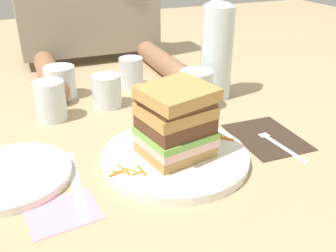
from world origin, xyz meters
The scene contains 29 objects.
ground_plane centered at (0.00, 0.00, 0.00)m, with size 3.00×3.00×0.00m, color tan.
main_plate centered at (0.00, 0.01, 0.01)m, with size 0.26×0.26×0.02m, color white.
sandwich centered at (0.00, 0.01, 0.08)m, with size 0.13×0.13×0.13m.
carrot_shred_0 centered at (-0.11, -0.02, 0.02)m, with size 0.00×0.00×0.03m, color orange.
carrot_shred_1 centered at (-0.08, -0.03, 0.02)m, with size 0.00×0.00×0.02m, color orange.
carrot_shred_2 centered at (-0.09, -0.02, 0.02)m, with size 0.00×0.00×0.02m, color orange.
carrot_shred_3 centered at (-0.10, -0.02, 0.02)m, with size 0.00×0.00×0.03m, color orange.
carrot_shred_4 centered at (-0.10, -0.02, 0.02)m, with size 0.00×0.00×0.02m, color orange.
carrot_shred_5 centered at (-0.07, -0.02, 0.02)m, with size 0.00×0.00×0.03m, color orange.
carrot_shred_6 centered at (-0.10, 0.00, 0.02)m, with size 0.00×0.00×0.02m, color orange.
carrot_shred_7 centered at (0.10, 0.05, 0.02)m, with size 0.00×0.00×0.03m, color orange.
carrot_shred_8 centered at (0.10, 0.02, 0.02)m, with size 0.00×0.00×0.03m, color orange.
carrot_shred_9 centered at (0.08, 0.04, 0.02)m, with size 0.00×0.00×0.03m, color orange.
carrot_shred_10 centered at (0.07, 0.02, 0.02)m, with size 0.00×0.00×0.03m, color orange.
carrot_shred_11 centered at (0.08, 0.02, 0.02)m, with size 0.00×0.00×0.02m, color orange.
carrot_shred_12 centered at (0.11, 0.02, 0.02)m, with size 0.00×0.00×0.02m, color orange.
carrot_shred_13 centered at (0.07, 0.03, 0.02)m, with size 0.00×0.00×0.03m, color orange.
carrot_shred_14 centered at (0.10, 0.04, 0.02)m, with size 0.00×0.00×0.02m, color orange.
napkin_dark centered at (0.20, 0.02, 0.00)m, with size 0.12×0.16×0.00m, color #38281E.
fork centered at (0.21, 0.00, 0.00)m, with size 0.03×0.17×0.00m.
knife centered at (-0.18, 0.00, 0.00)m, with size 0.03×0.20×0.00m.
juice_glass centered at (0.13, 0.20, 0.04)m, with size 0.07×0.07×0.09m.
water_bottle centered at (0.21, 0.25, 0.12)m, with size 0.08×0.08×0.27m.
empty_tumbler_0 centered at (-0.05, 0.29, 0.04)m, with size 0.07×0.07×0.08m, color silver.
empty_tumbler_1 centered at (-0.14, 0.39, 0.04)m, with size 0.07×0.07×0.08m, color silver.
empty_tumbler_2 centered at (0.04, 0.39, 0.04)m, with size 0.06×0.06×0.08m, color silver.
empty_tumbler_3 centered at (-0.18, 0.27, 0.04)m, with size 0.06×0.06×0.09m, color silver.
side_plate centered at (-0.27, 0.06, 0.01)m, with size 0.20×0.20×0.01m, color white.
napkin_pink centered at (-0.21, -0.06, 0.00)m, with size 0.10×0.08×0.00m, color pink.
Camera 1 is at (-0.23, -0.52, 0.36)m, focal length 40.73 mm.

